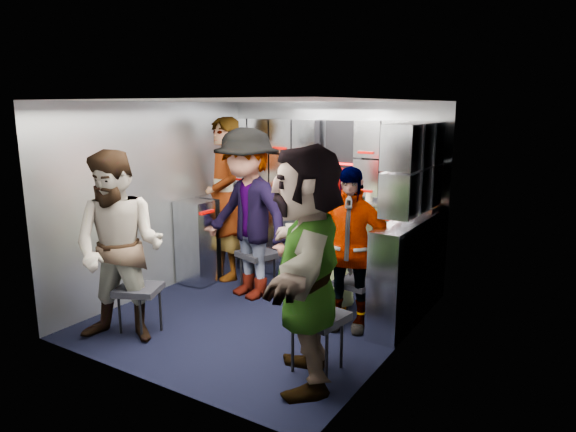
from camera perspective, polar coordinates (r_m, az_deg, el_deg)
The scene contains 29 objects.
floor at distance 5.25m, azimuth -2.92°, elevation -10.90°, with size 3.00×3.00×0.00m, color black.
wall_back at distance 6.20m, azimuth 4.89°, elevation 2.78°, with size 2.80×0.04×2.10m, color #92989F.
wall_left at distance 5.84m, azimuth -14.42°, elevation 1.85°, with size 0.04×3.00×2.10m, color #92989F.
wall_right at distance 4.31m, azimuth 12.43°, elevation -1.61°, with size 0.04×3.00×2.10m, color #92989F.
ceiling at distance 4.83m, azimuth -3.20°, elevation 12.68°, with size 2.80×3.00×0.02m, color silver.
cart_bank_back at distance 6.13m, azimuth 3.91°, elevation -2.61°, with size 2.68×0.38×0.99m, color #979BA7.
cart_bank_left at distance 6.21m, azimuth -9.08°, elevation -2.56°, with size 0.38×0.76×0.99m, color #979BA7.
counter at distance 6.02m, azimuth 3.98°, elevation 2.18°, with size 2.68×0.42×0.03m, color #B1B3B8.
locker_bank_back at distance 6.01m, azimuth 4.32°, elevation 6.73°, with size 2.68×0.28×0.82m, color #979BA7.
locker_bank_right at distance 4.93m, azimuth 13.76°, elevation 5.24°, with size 0.28×1.00×0.82m, color #979BA7.
right_cabinet at distance 5.05m, azimuth 12.84°, elevation -6.09°, with size 0.28×1.20×1.00m, color #979BA7.
coffee_niche at distance 5.99m, azimuth 6.12°, elevation 6.48°, with size 0.46×0.16×0.84m, color black, non-canonical shape.
red_latch_strip at distance 5.88m, azimuth 3.05°, elevation 0.60°, with size 2.60×0.02×0.03m, color #B80300.
jump_seat_near_left at distance 4.92m, azimuth -16.25°, elevation -8.08°, with size 0.49×0.48×0.44m.
jump_seat_mid_left at distance 5.77m, azimuth -3.39°, elevation -4.47°, with size 0.48×0.47×0.46m.
jump_seat_center at distance 5.40m, azimuth 5.19°, elevation -5.64°, with size 0.39×0.37×0.46m.
jump_seat_mid_right at distance 5.03m, azimuth 7.47°, elevation -7.61°, with size 0.39×0.37×0.41m.
jump_seat_near_right at distance 4.08m, azimuth 3.31°, elevation -11.42°, with size 0.46×0.44×0.48m.
attendant_standing at distance 6.16m, azimuth -7.05°, elevation 1.89°, with size 0.70×0.46×1.93m, color black.
attendant_arc_a at distance 4.67m, azimuth -18.21°, elevation -3.42°, with size 0.82×0.64×1.70m, color black.
attendant_arc_b at distance 5.50m, azimuth -4.54°, elevation 0.19°, with size 1.18×0.68×1.83m, color black.
attendant_arc_c at distance 5.15m, azimuth 4.35°, elevation -2.53°, with size 0.73×0.48×1.50m, color black.
attendant_arc_d at distance 4.75m, azimuth 6.70°, elevation -3.69°, with size 0.90×0.37×1.53m, color black.
attendant_arc_e at distance 3.76m, azimuth 2.08°, elevation -5.71°, with size 1.67×0.53×1.80m, color black.
bottle_left at distance 6.08m, azimuth 1.59°, elevation 3.62°, with size 0.06×0.06×0.25m, color white.
bottle_mid at distance 6.21m, azimuth -0.39°, elevation 3.78°, with size 0.06×0.06×0.24m, color white.
bottle_right at distance 5.87m, azimuth 5.42°, elevation 3.34°, with size 0.07×0.07×0.26m, color white.
cup_left at distance 6.22m, azimuth -0.57°, elevation 3.11°, with size 0.08×0.08×0.09m, color beige.
cup_right at distance 5.71m, azimuth 9.00°, elevation 2.17°, with size 0.08×0.08×0.10m, color beige.
Camera 1 is at (2.77, -3.96, 2.05)m, focal length 32.00 mm.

